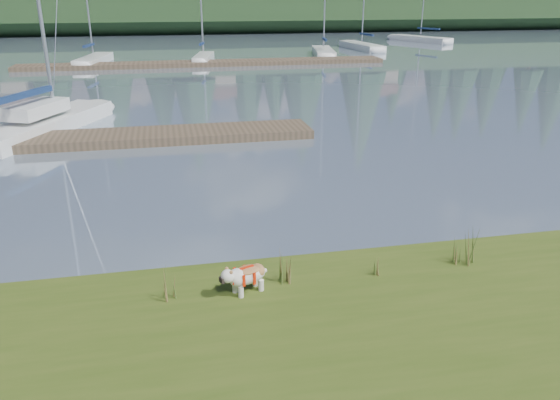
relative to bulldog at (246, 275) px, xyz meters
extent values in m
plane|color=slate|center=(0.02, 32.61, -0.66)|extent=(200.00, 200.00, 0.00)
cube|color=black|center=(0.02, 75.61, 1.84)|extent=(200.00, 20.00, 5.00)
cylinder|color=silver|center=(-0.12, -0.15, -0.21)|extent=(0.09, 0.09, 0.19)
cylinder|color=silver|center=(-0.19, 0.03, -0.21)|extent=(0.09, 0.09, 0.19)
cylinder|color=silver|center=(0.23, -0.01, -0.21)|extent=(0.09, 0.09, 0.19)
cylinder|color=silver|center=(0.16, 0.17, -0.21)|extent=(0.09, 0.09, 0.19)
ellipsoid|color=silver|center=(0.03, 0.01, -0.02)|extent=(0.69, 0.52, 0.29)
ellipsoid|color=#A36D3D|center=(0.03, 0.01, 0.08)|extent=(0.51, 0.43, 0.10)
ellipsoid|color=silver|center=(-0.32, -0.13, 0.08)|extent=(0.28, 0.29, 0.22)
cube|color=black|center=(-0.40, -0.16, 0.04)|extent=(0.10, 0.12, 0.08)
cube|color=white|center=(-5.48, 13.66, -0.44)|extent=(4.31, 7.02, 0.70)
ellipsoid|color=white|center=(-4.05, 16.84, -0.44)|extent=(2.17, 2.36, 0.70)
cube|color=navy|center=(-5.90, 12.72, 0.89)|extent=(1.48, 2.98, 0.20)
cube|color=white|center=(-5.64, 13.30, 0.29)|extent=(2.05, 2.77, 0.45)
cube|color=#4C3D2C|center=(-3.98, 11.61, -0.51)|extent=(16.00, 2.00, 0.30)
cube|color=#4C3D2C|center=(2.02, 32.61, -0.51)|extent=(26.00, 2.20, 0.30)
cube|color=white|center=(-5.96, 35.06, -0.44)|extent=(2.36, 6.20, 0.70)
ellipsoid|color=white|center=(-5.46, 38.05, -0.44)|extent=(1.58, 1.85, 0.70)
cube|color=navy|center=(-6.10, 34.25, 0.74)|extent=(0.60, 2.41, 0.20)
cube|color=white|center=(1.97, 34.59, -0.44)|extent=(2.03, 5.02, 0.70)
ellipsoid|color=white|center=(2.44, 36.99, -0.44)|extent=(1.30, 1.52, 0.70)
cube|color=navy|center=(1.84, 33.93, 0.74)|extent=(0.57, 1.95, 0.20)
cube|color=white|center=(12.01, 37.05, -0.44)|extent=(2.71, 6.65, 0.70)
ellipsoid|color=white|center=(12.64, 40.24, -0.44)|extent=(1.73, 2.01, 0.70)
cube|color=navy|center=(11.84, 36.19, 0.74)|extent=(0.70, 2.57, 0.20)
cube|color=white|center=(16.96, 41.56, -0.44)|extent=(2.12, 7.06, 0.70)
ellipsoid|color=white|center=(16.69, 45.03, -0.44)|extent=(1.66, 2.01, 0.70)
cube|color=navy|center=(17.03, 40.62, 0.74)|extent=(0.42, 2.77, 0.20)
cube|color=white|center=(26.01, 48.36, -0.44)|extent=(4.39, 7.49, 0.70)
ellipsoid|color=white|center=(24.59, 51.79, -0.44)|extent=(2.27, 2.49, 0.70)
cube|color=navy|center=(26.40, 47.43, 0.74)|extent=(1.31, 2.80, 0.20)
cone|color=#475B23|center=(0.57, 0.18, 0.01)|extent=(0.03, 0.03, 0.64)
cone|color=brown|center=(0.68, 0.11, -0.05)|extent=(0.03, 0.03, 0.51)
cone|color=#475B23|center=(0.63, 0.21, 0.04)|extent=(0.03, 0.03, 0.70)
cone|color=brown|center=(0.71, 0.15, -0.09)|extent=(0.03, 0.03, 0.45)
cone|color=#475B23|center=(0.59, 0.10, -0.02)|extent=(0.03, 0.03, 0.57)
cone|color=#475B23|center=(0.68, 0.21, -0.09)|extent=(0.03, 0.03, 0.43)
cone|color=brown|center=(0.79, 0.14, -0.14)|extent=(0.03, 0.03, 0.34)
cone|color=#475B23|center=(0.74, 0.24, -0.07)|extent=(0.03, 0.03, 0.47)
cone|color=brown|center=(0.82, 0.18, -0.16)|extent=(0.03, 0.03, 0.30)
cone|color=#475B23|center=(0.70, 0.13, -0.11)|extent=(0.03, 0.03, 0.39)
cone|color=#475B23|center=(3.96, 0.15, 0.01)|extent=(0.03, 0.03, 0.63)
cone|color=brown|center=(4.07, 0.08, -0.06)|extent=(0.03, 0.03, 0.51)
cone|color=#475B23|center=(4.02, 0.18, 0.04)|extent=(0.03, 0.03, 0.69)
cone|color=brown|center=(4.10, 0.12, -0.09)|extent=(0.03, 0.03, 0.44)
cone|color=#475B23|center=(3.98, 0.07, -0.02)|extent=(0.03, 0.03, 0.57)
cone|color=#475B23|center=(-1.26, 0.03, -0.03)|extent=(0.03, 0.03, 0.56)
cone|color=brown|center=(-1.15, -0.04, -0.08)|extent=(0.03, 0.03, 0.45)
cone|color=#475B23|center=(-1.20, 0.06, 0.00)|extent=(0.03, 0.03, 0.62)
cone|color=brown|center=(-1.12, 0.00, -0.11)|extent=(0.03, 0.03, 0.39)
cone|color=#475B23|center=(-1.24, -0.05, -0.06)|extent=(0.03, 0.03, 0.51)
cone|color=#475B23|center=(2.15, 0.17, -0.13)|extent=(0.03, 0.03, 0.35)
cone|color=brown|center=(2.26, 0.10, -0.17)|extent=(0.03, 0.03, 0.28)
cone|color=#475B23|center=(2.21, 0.20, -0.12)|extent=(0.03, 0.03, 0.38)
cone|color=brown|center=(2.29, 0.14, -0.19)|extent=(0.03, 0.03, 0.24)
cone|color=#475B23|center=(2.17, 0.09, -0.15)|extent=(0.03, 0.03, 0.31)
cone|color=#475B23|center=(3.79, 0.28, -0.07)|extent=(0.03, 0.03, 0.47)
cone|color=brown|center=(3.90, 0.21, -0.12)|extent=(0.03, 0.03, 0.37)
cone|color=#475B23|center=(3.85, 0.31, -0.05)|extent=(0.03, 0.03, 0.51)
cone|color=brown|center=(3.93, 0.25, -0.14)|extent=(0.03, 0.03, 0.33)
cone|color=#475B23|center=(3.81, 0.20, -0.10)|extent=(0.03, 0.03, 0.42)
cube|color=#33281C|center=(0.02, 1.01, -0.59)|extent=(60.00, 0.50, 0.14)
camera|label=1|loc=(-1.06, -7.65, 4.20)|focal=35.00mm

